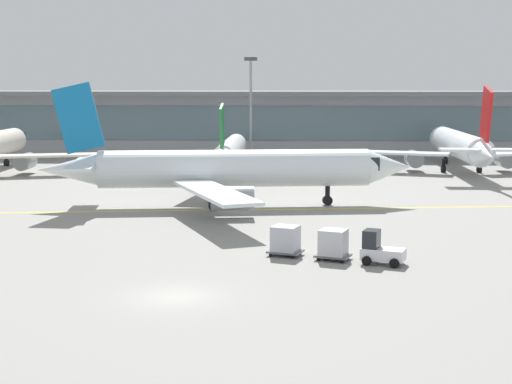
{
  "coord_description": "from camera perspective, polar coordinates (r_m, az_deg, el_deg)",
  "views": [
    {
      "loc": [
        5.81,
        -39.2,
        11.21
      ],
      "look_at": [
        3.44,
        17.7,
        3.0
      ],
      "focal_mm": 54.48,
      "sensor_mm": 36.0,
      "label": 1
    }
  ],
  "objects": [
    {
      "name": "taxiing_regional_jet",
      "position": [
        69.19,
        -1.94,
        1.66
      ],
      "size": [
        33.47,
        30.92,
        11.08
      ],
      "rotation": [
        0.0,
        0.0,
        0.12
      ],
      "color": "white",
      "rests_on": "ground_plane"
    },
    {
      "name": "gate_airplane_3",
      "position": [
        99.39,
        14.72,
        3.31
      ],
      "size": [
        29.92,
        32.07,
        10.65
      ],
      "rotation": [
        0.0,
        0.0,
        1.57
      ],
      "color": "white",
      "rests_on": "ground_plane"
    },
    {
      "name": "apron_light_mast_1",
      "position": [
        109.02,
        -0.38,
        6.46
      ],
      "size": [
        1.8,
        0.36,
        14.4
      ],
      "color": "gray",
      "rests_on": "ground_plane"
    },
    {
      "name": "cargo_dolly_lead",
      "position": [
        49.07,
        5.69,
        -3.78
      ],
      "size": [
        2.52,
        2.22,
        1.94
      ],
      "rotation": [
        0.0,
        0.0,
        -0.35
      ],
      "color": "#595B60",
      "rests_on": "ground_plane"
    },
    {
      "name": "gate_airplane_2",
      "position": [
        95.98,
        -1.91,
        3.06
      ],
      "size": [
        24.51,
        26.28,
        8.73
      ],
      "rotation": [
        0.0,
        0.0,
        1.56
      ],
      "color": "white",
      "rests_on": "ground_plane"
    },
    {
      "name": "cargo_dolly_trailing",
      "position": [
        50.04,
        2.18,
        -3.51
      ],
      "size": [
        2.52,
        2.22,
        1.94
      ],
      "rotation": [
        0.0,
        0.0,
        -0.35
      ],
      "color": "#595B60",
      "rests_on": "ground_plane"
    },
    {
      "name": "taxiway_centreline_stripe",
      "position": [
        67.7,
        -1.69,
        -1.33
      ],
      "size": [
        109.28,
        13.25,
        0.01
      ],
      "primitive_type": "cube",
      "rotation": [
        0.0,
        0.0,
        0.12
      ],
      "color": "yellow",
      "rests_on": "ground_plane"
    },
    {
      "name": "baggage_tug",
      "position": [
        48.37,
        9.07,
        -4.22
      ],
      "size": [
        2.92,
        2.3,
        2.1
      ],
      "rotation": [
        0.0,
        0.0,
        -0.35
      ],
      "color": "silver",
      "rests_on": "ground_plane"
    },
    {
      "name": "terminal_concourse",
      "position": [
        118.81,
        -0.43,
        5.17
      ],
      "size": [
        190.65,
        11.0,
        9.6
      ],
      "color": "#9EA3A8",
      "rests_on": "ground_plane"
    },
    {
      "name": "ground_plane",
      "position": [
        41.18,
        -5.87,
        -7.64
      ],
      "size": [
        400.0,
        400.0,
        0.0
      ],
      "primitive_type": "plane",
      "color": "gray"
    }
  ]
}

